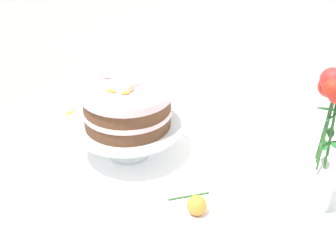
% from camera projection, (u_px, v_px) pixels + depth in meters
% --- Properties ---
extents(dining_table, '(1.40, 1.00, 0.74)m').
position_uv_depth(dining_table, '(188.00, 203.00, 1.32)').
color(dining_table, white).
rests_on(dining_table, ground).
extents(linen_napkin, '(0.33, 0.33, 0.00)m').
position_uv_depth(linen_napkin, '(129.00, 154.00, 1.36)').
color(linen_napkin, white).
rests_on(linen_napkin, dining_table).
extents(cake_stand, '(0.29, 0.29, 0.10)m').
position_uv_depth(cake_stand, '(128.00, 129.00, 1.32)').
color(cake_stand, silver).
rests_on(cake_stand, linen_napkin).
extents(layer_cake, '(0.24, 0.24, 0.11)m').
position_uv_depth(layer_cake, '(127.00, 106.00, 1.28)').
color(layer_cake, brown).
rests_on(layer_cake, cake_stand).
extents(flower_vase, '(0.11, 0.11, 0.36)m').
position_uv_depth(flower_vase, '(329.00, 140.00, 1.08)').
color(flower_vase, silver).
rests_on(flower_vase, dining_table).
extents(fallen_rose, '(0.11, 0.11, 0.05)m').
position_uv_depth(fallen_rose, '(197.00, 205.00, 1.14)').
color(fallen_rose, '#2D6028').
rests_on(fallen_rose, dining_table).
extents(loose_petal_0, '(0.04, 0.03, 0.00)m').
position_uv_depth(loose_petal_0, '(152.00, 100.00, 1.63)').
color(loose_petal_0, pink).
rests_on(loose_petal_0, dining_table).
extents(loose_petal_1, '(0.02, 0.04, 0.00)m').
position_uv_depth(loose_petal_1, '(70.00, 113.00, 1.56)').
color(loose_petal_1, yellow).
rests_on(loose_petal_1, dining_table).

